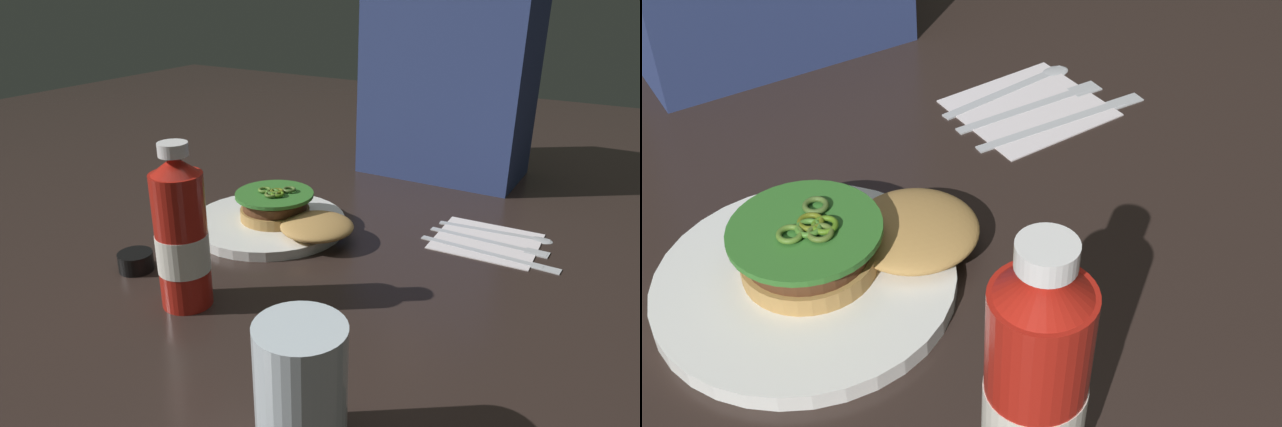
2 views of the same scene
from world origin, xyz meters
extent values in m
plane|color=#2C201C|center=(0.00, 0.00, 0.00)|extent=(3.00, 3.00, 0.00)
cylinder|color=white|center=(-0.06, 0.11, 0.01)|extent=(0.26, 0.26, 0.02)
cylinder|color=#B48546|center=(-0.05, 0.12, 0.02)|extent=(0.12, 0.12, 0.02)
cylinder|color=#512D19|center=(-0.05, 0.12, 0.04)|extent=(0.11, 0.11, 0.02)
cylinder|color=red|center=(-0.05, 0.12, 0.05)|extent=(0.10, 0.10, 0.01)
cylinder|color=#317028|center=(-0.05, 0.12, 0.06)|extent=(0.13, 0.13, 0.01)
torus|color=#4F7827|center=(-0.07, 0.12, 0.07)|extent=(0.02, 0.02, 0.01)
torus|color=#596715|center=(-0.05, 0.12, 0.07)|extent=(0.02, 0.02, 0.01)
torus|color=#497618|center=(-0.04, 0.11, 0.07)|extent=(0.02, 0.02, 0.01)
torus|color=#4D6625|center=(-0.05, 0.10, 0.07)|extent=(0.02, 0.02, 0.01)
torus|color=#427927|center=(-0.05, 0.11, 0.07)|extent=(0.02, 0.02, 0.01)
torus|color=#476428|center=(-0.03, 0.14, 0.07)|extent=(0.02, 0.02, 0.01)
ellipsoid|color=#B48546|center=(0.04, 0.10, 0.03)|extent=(0.12, 0.12, 0.03)
cylinder|color=#B11D13|center=(-0.01, -0.14, 0.09)|extent=(0.07, 0.07, 0.18)
cone|color=#B11D13|center=(-0.01, -0.14, 0.19)|extent=(0.06, 0.06, 0.02)
cylinder|color=white|center=(-0.01, -0.14, 0.21)|extent=(0.04, 0.04, 0.02)
cylinder|color=white|center=(-0.01, -0.14, 0.07)|extent=(0.07, 0.07, 0.05)
cube|color=white|center=(0.28, 0.25, 0.00)|extent=(0.16, 0.15, 0.00)
cube|color=silver|center=(0.28, 0.20, 0.00)|extent=(0.19, 0.02, 0.00)
cube|color=silver|center=(0.36, 0.20, 0.00)|extent=(0.08, 0.02, 0.00)
cube|color=silver|center=(0.28, 0.25, 0.00)|extent=(0.19, 0.02, 0.00)
cube|color=silver|center=(0.35, 0.25, 0.00)|extent=(0.04, 0.02, 0.00)
cube|color=silver|center=(0.27, 0.29, 0.00)|extent=(0.18, 0.03, 0.00)
ellipsoid|color=silver|center=(0.35, 0.30, 0.00)|extent=(0.04, 0.03, 0.00)
camera|label=1|loc=(0.48, -0.61, 0.40)|focal=32.31mm
camera|label=2|loc=(-0.23, -0.40, 0.52)|focal=47.56mm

